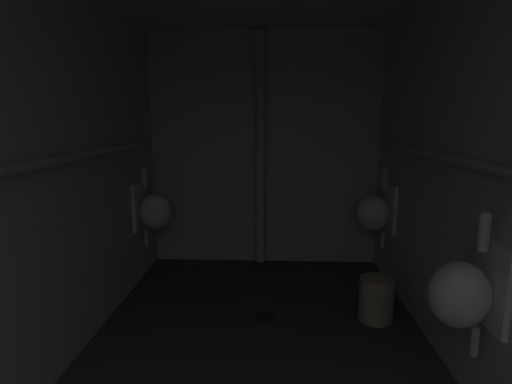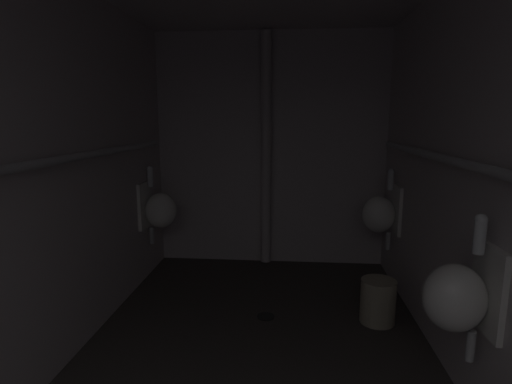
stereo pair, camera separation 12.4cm
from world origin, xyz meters
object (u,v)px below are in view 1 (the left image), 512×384
object	(u,v)px
urinal_left_mid	(153,210)
urinal_right_mid	(464,292)
waste_bin	(376,299)
standpipe_back_wall	(260,151)
urinal_right_far	(376,212)
floor_drain	(265,316)

from	to	relation	value
urinal_left_mid	urinal_right_mid	xyz separation A→B (m)	(2.08, -1.74, 0.00)
urinal_left_mid	waste_bin	bearing A→B (deg)	-20.62
standpipe_back_wall	urinal_left_mid	bearing A→B (deg)	-154.66
standpipe_back_wall	waste_bin	bearing A→B (deg)	-52.13
urinal_right_mid	waste_bin	xyz separation A→B (m)	(-0.15, 1.01, -0.52)
urinal_right_far	floor_drain	world-z (taller)	urinal_right_far
urinal_left_mid	urinal_right_far	distance (m)	2.08
urinal_right_mid	standpipe_back_wall	world-z (taller)	standpipe_back_wall
urinal_right_mid	waste_bin	size ratio (longest dim) A/B	2.25
urinal_left_mid	floor_drain	distance (m)	1.46
urinal_left_mid	floor_drain	size ratio (longest dim) A/B	5.39
urinal_right_mid	waste_bin	bearing A→B (deg)	98.51
floor_drain	urinal_right_mid	bearing A→B (deg)	-45.36
urinal_right_mid	floor_drain	distance (m)	1.58
urinal_left_mid	waste_bin	distance (m)	2.12
urinal_right_far	floor_drain	bearing A→B (deg)	-143.99
urinal_right_far	floor_drain	size ratio (longest dim) A/B	5.39
urinal_right_mid	standpipe_back_wall	bearing A→B (deg)	116.08
urinal_left_mid	standpipe_back_wall	xyz separation A→B (m)	(1.00, 0.47, 0.52)
urinal_right_mid	floor_drain	bearing A→B (deg)	134.64
floor_drain	waste_bin	size ratio (longest dim) A/B	0.42
urinal_left_mid	urinal_right_far	bearing A→B (deg)	0.28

